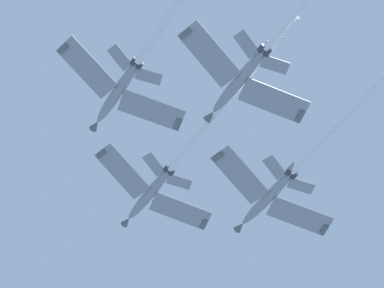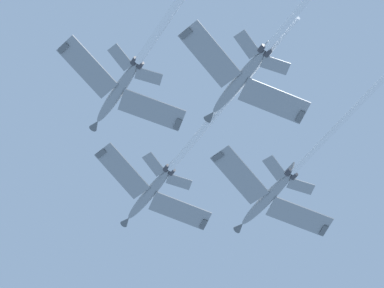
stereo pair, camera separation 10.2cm
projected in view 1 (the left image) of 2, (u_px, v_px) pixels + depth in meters
name	position (u px, v px, depth m)	size (l,w,h in m)	color
jet_lead	(178.00, 159.00, 111.35)	(38.20, 22.97, 16.46)	gray
jet_left_wing	(151.00, 42.00, 100.99)	(38.63, 24.21, 18.46)	gray
jet_right_wing	(286.00, 179.00, 107.14)	(32.67, 20.76, 15.11)	gray
jet_slot	(271.00, 42.00, 97.89)	(39.36, 23.46, 17.37)	gray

